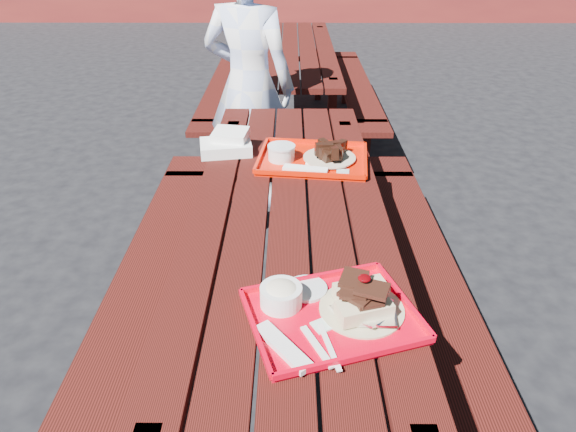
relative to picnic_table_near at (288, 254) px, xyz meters
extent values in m
plane|color=black|center=(0.00, 0.00, -0.56)|extent=(60.00, 60.00, 0.00)
cube|color=#44100D|center=(-0.30, 0.00, 0.17)|extent=(0.14, 2.40, 0.04)
cube|color=#44100D|center=(-0.15, 0.00, 0.17)|extent=(0.14, 2.40, 0.04)
cube|color=#44100D|center=(0.00, 0.00, 0.17)|extent=(0.14, 2.40, 0.04)
cube|color=#44100D|center=(0.15, 0.00, 0.17)|extent=(0.14, 2.40, 0.04)
cube|color=#44100D|center=(0.30, 0.00, 0.17)|extent=(0.14, 2.40, 0.04)
cube|color=#44100D|center=(-0.58, 0.00, -0.13)|extent=(0.25, 2.40, 0.04)
cube|color=#44100D|center=(-0.58, 0.84, -0.35)|extent=(0.06, 0.06, 0.42)
cube|color=#44100D|center=(0.58, 0.00, -0.13)|extent=(0.25, 2.40, 0.04)
cube|color=#44100D|center=(0.58, 0.84, -0.35)|extent=(0.06, 0.06, 0.42)
cube|color=#44100D|center=(-0.30, 0.96, -0.19)|extent=(0.06, 0.06, 0.75)
cube|color=#44100D|center=(0.30, 0.96, -0.19)|extent=(0.06, 0.06, 0.75)
cube|color=#44100D|center=(0.00, 0.96, -0.13)|extent=(1.40, 0.06, 0.04)
cube|color=#44100D|center=(-0.30, 2.80, 0.17)|extent=(0.14, 2.40, 0.04)
cube|color=#44100D|center=(-0.15, 2.80, 0.17)|extent=(0.14, 2.40, 0.04)
cube|color=#44100D|center=(0.00, 2.80, 0.17)|extent=(0.14, 2.40, 0.04)
cube|color=#44100D|center=(0.15, 2.80, 0.17)|extent=(0.14, 2.40, 0.04)
cube|color=#44100D|center=(0.30, 2.80, 0.17)|extent=(0.14, 2.40, 0.04)
cube|color=#44100D|center=(-0.58, 2.80, -0.13)|extent=(0.25, 2.40, 0.04)
cube|color=#44100D|center=(-0.58, 1.96, -0.35)|extent=(0.06, 0.06, 0.42)
cube|color=#44100D|center=(-0.58, 3.64, -0.35)|extent=(0.06, 0.06, 0.42)
cube|color=#44100D|center=(0.58, 2.80, -0.13)|extent=(0.25, 2.40, 0.04)
cube|color=#44100D|center=(0.58, 1.96, -0.35)|extent=(0.06, 0.06, 0.42)
cube|color=#44100D|center=(0.58, 3.64, -0.35)|extent=(0.06, 0.06, 0.42)
cube|color=#44100D|center=(-0.30, 1.84, -0.19)|extent=(0.06, 0.06, 0.75)
cube|color=#44100D|center=(0.30, 1.84, -0.19)|extent=(0.06, 0.06, 0.75)
cube|color=#44100D|center=(-0.30, 3.76, -0.19)|extent=(0.06, 0.06, 0.75)
cube|color=#44100D|center=(0.30, 3.76, -0.19)|extent=(0.06, 0.06, 0.75)
cube|color=#44100D|center=(0.00, 1.84, -0.13)|extent=(1.40, 0.06, 0.04)
cube|color=#44100D|center=(0.00, 3.76, -0.13)|extent=(1.40, 0.06, 0.04)
cube|color=red|center=(0.12, -0.59, 0.20)|extent=(0.52, 0.45, 0.01)
cube|color=red|center=(0.07, -0.43, 0.21)|extent=(0.42, 0.14, 0.02)
cube|color=red|center=(0.17, -0.75, 0.21)|extent=(0.42, 0.14, 0.02)
cube|color=red|center=(0.33, -0.53, 0.21)|extent=(0.11, 0.32, 0.02)
cube|color=red|center=(-0.08, -0.66, 0.21)|extent=(0.11, 0.32, 0.02)
cylinder|color=tan|center=(0.21, -0.57, 0.20)|extent=(0.24, 0.24, 0.01)
cube|color=#D3BD8C|center=(0.21, -0.61, 0.24)|extent=(0.16, 0.11, 0.04)
cube|color=#D3BD8C|center=(0.21, -0.53, 0.24)|extent=(0.16, 0.11, 0.04)
ellipsoid|color=#4B0004|center=(0.21, -0.57, 0.32)|extent=(0.04, 0.04, 0.01)
cylinder|color=white|center=(-0.02, -0.55, 0.23)|extent=(0.12, 0.12, 0.06)
ellipsoid|color=#F2E2C0|center=(-0.02, -0.55, 0.25)|extent=(0.10, 0.10, 0.05)
cylinder|color=silver|center=(0.06, -0.48, 0.21)|extent=(0.12, 0.12, 0.01)
cube|color=white|center=(-0.01, -0.72, 0.21)|extent=(0.15, 0.18, 0.02)
cube|color=white|center=(0.08, -0.71, 0.20)|extent=(0.08, 0.15, 0.01)
cube|color=white|center=(0.11, -0.71, 0.20)|extent=(0.05, 0.17, 0.00)
cube|color=silver|center=(0.09, -0.63, 0.20)|extent=(0.07, 0.07, 0.00)
cube|color=red|center=(0.11, 0.46, 0.20)|extent=(0.51, 0.42, 0.01)
cube|color=red|center=(0.13, 0.64, 0.21)|extent=(0.47, 0.07, 0.02)
cube|color=red|center=(0.09, 0.28, 0.21)|extent=(0.47, 0.07, 0.02)
cube|color=red|center=(0.34, 0.43, 0.21)|extent=(0.06, 0.36, 0.02)
cube|color=red|center=(-0.13, 0.49, 0.21)|extent=(0.06, 0.36, 0.02)
cube|color=white|center=(0.16, 0.45, 0.21)|extent=(0.18, 0.18, 0.01)
cylinder|color=tan|center=(0.18, 0.45, 0.21)|extent=(0.24, 0.24, 0.01)
cylinder|color=silver|center=(-0.03, 0.45, 0.23)|extent=(0.12, 0.12, 0.06)
cylinder|color=silver|center=(-0.03, 0.45, 0.27)|extent=(0.12, 0.12, 0.01)
cube|color=silver|center=(0.07, 0.33, 0.21)|extent=(0.20, 0.09, 0.02)
cube|color=#B1C5C3|center=(0.23, 0.32, 0.20)|extent=(0.06, 0.05, 0.00)
cube|color=white|center=(-0.29, 0.56, 0.22)|extent=(0.26, 0.21, 0.05)
cube|color=white|center=(-0.27, 0.59, 0.26)|extent=(0.18, 0.15, 0.04)
imported|color=#B3C2EC|center=(-0.25, 1.48, 0.24)|extent=(0.68, 0.55, 1.60)
camera|label=1|loc=(0.01, -1.67, 1.15)|focal=32.00mm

